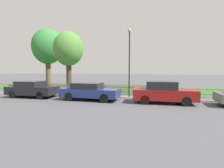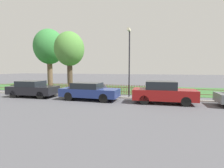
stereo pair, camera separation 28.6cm
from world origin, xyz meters
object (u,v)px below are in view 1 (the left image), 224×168
tree_nearest_kerb (48,47)px  street_lamp (129,55)px  parked_car_navy_estate (164,92)px  parked_car_black_saloon (89,91)px  parked_car_silver_hatchback (32,89)px  covered_motorcycle (97,88)px  tree_behind_motorcycle (68,49)px

tree_nearest_kerb → street_lamp: 13.09m
parked_car_navy_estate → parked_car_black_saloon: bearing=179.5°
parked_car_silver_hatchback → tree_nearest_kerb: size_ratio=0.54×
parked_car_silver_hatchback → parked_car_black_saloon: bearing=-3.4°
street_lamp → covered_motorcycle: bearing=173.3°
parked_car_black_saloon → street_lamp: 4.42m
parked_car_black_saloon → tree_nearest_kerb: 12.58m
tree_behind_motorcycle → street_lamp: tree_behind_motorcycle is taller
tree_nearest_kerb → tree_behind_motorcycle: 5.26m
parked_car_black_saloon → tree_nearest_kerb: tree_nearest_kerb is taller
parked_car_navy_estate → street_lamp: street_lamp is taller
tree_behind_motorcycle → tree_nearest_kerb: bearing=147.7°
parked_car_black_saloon → tree_nearest_kerb: (-8.73, 7.86, 4.51)m
parked_car_silver_hatchback → parked_car_navy_estate: size_ratio=0.96×
parked_car_black_saloon → street_lamp: (2.80, 1.90, 2.84)m
parked_car_black_saloon → covered_motorcycle: bearing=94.3°
parked_car_navy_estate → tree_nearest_kerb: bearing=150.1°
covered_motorcycle → parked_car_black_saloon: bearing=-86.4°
parked_car_black_saloon → tree_behind_motorcycle: tree_behind_motorcycle is taller
parked_car_silver_hatchback → parked_car_navy_estate: parked_car_navy_estate is taller
street_lamp → parked_car_black_saloon: bearing=-145.8°
covered_motorcycle → tree_behind_motorcycle: (-4.24, 2.83, 3.85)m
parked_car_navy_estate → street_lamp: size_ratio=0.76×
parked_car_silver_hatchback → covered_motorcycle: size_ratio=2.02×
covered_motorcycle → tree_behind_motorcycle: 6.39m
parked_car_silver_hatchback → tree_behind_motorcycle: tree_behind_motorcycle is taller
parked_car_navy_estate → covered_motorcycle: size_ratio=2.11×
parked_car_black_saloon → covered_motorcycle: parked_car_black_saloon is taller
tree_nearest_kerb → parked_car_navy_estate: bearing=-28.7°
parked_car_black_saloon → parked_car_navy_estate: parked_car_navy_estate is taller
tree_nearest_kerb → tree_behind_motorcycle: (4.41, -2.79, -0.70)m
street_lamp → tree_nearest_kerb: bearing=152.7°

